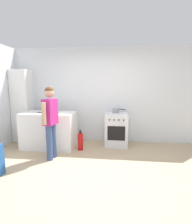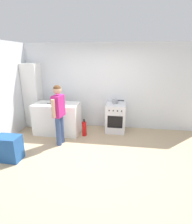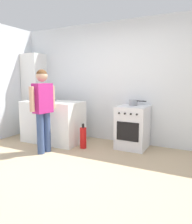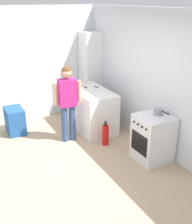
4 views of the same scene
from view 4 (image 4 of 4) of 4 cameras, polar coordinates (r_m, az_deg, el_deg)
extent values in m
plane|color=tan|center=(4.90, -6.49, -12.05)|extent=(8.00, 8.00, 0.00)
cube|color=silver|center=(5.27, 13.02, 5.73)|extent=(6.00, 0.10, 2.60)
cube|color=silver|center=(6.81, -12.08, 9.48)|extent=(0.10, 3.10, 2.60)
cube|color=white|center=(6.21, -1.04, 0.54)|extent=(1.30, 0.70, 0.90)
cube|color=silver|center=(5.12, 11.52, -5.22)|extent=(0.58, 0.60, 0.85)
cube|color=black|center=(4.96, 8.73, -6.28)|extent=(0.43, 0.01, 0.36)
cylinder|color=black|center=(4.97, 9.88, -0.62)|extent=(0.19, 0.19, 0.01)
cylinder|color=black|center=(4.78, 11.76, -1.69)|extent=(0.19, 0.19, 0.01)
cylinder|color=black|center=(5.11, 12.02, -0.13)|extent=(0.19, 0.19, 0.01)
cylinder|color=black|center=(4.93, 13.92, -1.14)|extent=(0.19, 0.19, 0.01)
cylinder|color=black|center=(4.93, 7.69, -2.00)|extent=(0.04, 0.02, 0.04)
cylinder|color=black|center=(4.85, 8.47, -2.49)|extent=(0.04, 0.02, 0.04)
cylinder|color=black|center=(4.76, 9.29, -3.00)|extent=(0.04, 0.02, 0.04)
cylinder|color=black|center=(4.68, 10.13, -3.53)|extent=(0.04, 0.02, 0.04)
cylinder|color=gray|center=(5.00, 12.58, 0.10)|extent=(0.17, 0.17, 0.11)
cylinder|color=black|center=(4.87, 13.93, -0.15)|extent=(0.18, 0.02, 0.02)
cube|color=silver|center=(6.38, -2.77, 5.41)|extent=(0.20, 0.04, 0.01)
cube|color=black|center=(6.25, -2.12, 5.08)|extent=(0.11, 0.03, 0.01)
cube|color=silver|center=(6.32, -0.65, 5.26)|extent=(0.10, 0.06, 0.01)
cube|color=black|center=(6.25, 0.07, 5.11)|extent=(0.11, 0.06, 0.01)
cylinder|color=#384C7A|center=(5.71, -6.38, -2.39)|extent=(0.13, 0.13, 0.76)
cylinder|color=#384C7A|center=(5.74, -4.83, -2.18)|extent=(0.13, 0.13, 0.76)
cube|color=#B7267A|center=(5.49, -5.86, 3.91)|extent=(0.25, 0.37, 0.54)
cylinder|color=tan|center=(5.44, -8.31, 3.63)|extent=(0.09, 0.09, 0.44)
cylinder|color=tan|center=(5.54, -3.44, 4.18)|extent=(0.09, 0.09, 0.44)
sphere|color=tan|center=(5.38, -6.02, 7.99)|extent=(0.21, 0.21, 0.21)
sphere|color=brown|center=(5.37, -6.03, 8.20)|extent=(0.20, 0.20, 0.20)
cylinder|color=red|center=(5.60, 1.92, -4.70)|extent=(0.13, 0.13, 0.42)
cylinder|color=black|center=(5.49, 1.95, -2.37)|extent=(0.05, 0.05, 0.08)
cube|color=#235193|center=(6.36, -15.99, -2.87)|extent=(0.52, 0.36, 0.28)
cube|color=#235193|center=(6.25, -16.25, -0.55)|extent=(0.52, 0.36, 0.28)
cube|color=white|center=(7.06, -1.10, 7.90)|extent=(0.48, 0.44, 2.00)
camera|label=1|loc=(3.95, -48.98, -2.61)|focal=28.00mm
camera|label=2|loc=(3.92, -58.94, 3.61)|focal=28.00mm
camera|label=3|loc=(2.79, -48.87, -15.75)|focal=35.00mm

